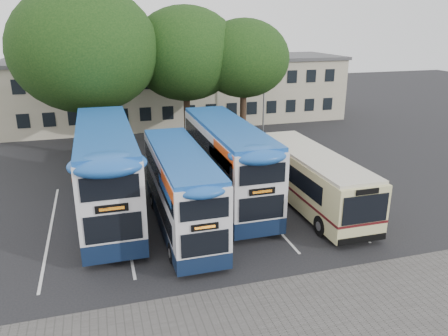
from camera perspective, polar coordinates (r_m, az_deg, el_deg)
ground at (r=19.90m, az=9.90°, el=-10.24°), size 120.00×120.00×0.00m
paving_strip at (r=15.41m, az=11.37°, el=-19.90°), size 40.00×6.00×0.01m
bay_lines at (r=23.01m, az=-4.11°, el=-5.83°), size 14.12×11.00×0.01m
depot_building at (r=43.71m, az=-5.66°, el=10.19°), size 32.40×8.40×6.20m
lamp_post at (r=38.41m, az=5.33°, el=11.94°), size 0.25×1.05×9.06m
tree_left at (r=32.31m, az=-17.73°, el=14.55°), size 10.16×10.16×12.01m
tree_mid at (r=34.12m, az=-5.06°, el=14.64°), size 8.27×8.27×10.70m
tree_right at (r=34.10m, az=2.60°, el=14.09°), size 6.93×6.93×9.78m
bus_dd_left at (r=22.67m, az=-15.07°, el=0.09°), size 2.70×11.12×4.63m
bus_dd_mid at (r=20.65m, az=-5.66°, el=-2.38°), size 2.26×9.33×3.88m
bus_dd_right at (r=23.70m, az=0.41°, el=1.17°), size 2.54×10.46×4.36m
bus_single at (r=23.76m, az=11.22°, el=-0.97°), size 2.54×9.97×2.97m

